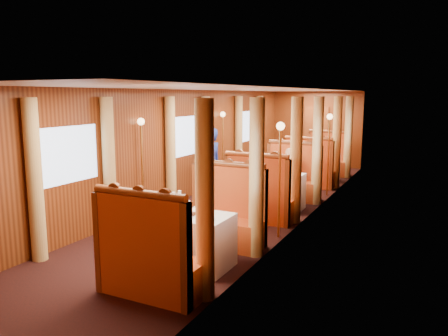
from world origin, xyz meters
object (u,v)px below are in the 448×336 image
Objects in this scene: rose_vase_mid at (276,166)px; rose_vase_far at (321,148)px; teapot_right at (185,212)px; table_mid at (277,191)px; banquette_mid_fwd at (259,199)px; banquette_far_fwd at (309,171)px; banquette_near_aft at (225,219)px; passenger at (289,169)px; teapot_back at (189,208)px; table_near at (193,241)px; banquette_near_fwd at (149,262)px; fruit_plate at (207,219)px; table_far at (319,167)px; tea_tray at (184,214)px; teapot_left at (177,211)px; banquette_far_aft at (327,161)px; banquette_mid_aft at (292,181)px; steward at (210,164)px.

rose_vase_mid and rose_vase_far have the same top height.
teapot_right is 7.19m from rose_vase_far.
rose_vase_mid reaches higher than table_mid.
rose_vase_far is at bearing 89.64° from table_mid.
banquette_far_fwd is at bearing 90.00° from banquette_mid_fwd.
passenger is at bearing 90.00° from banquette_near_aft.
teapot_back is at bearing -95.47° from banquette_near_aft.
passenger reaches higher than table_near.
banquette_near_fwd is at bearing -67.09° from teapot_right.
fruit_plate is (0.32, -1.16, 0.35)m from banquette_near_aft.
banquette_near_fwd reaches higher than table_far.
banquette_near_fwd reaches higher than teapot_back.
table_near is 2.92× the size of rose_vase_mid.
fruit_plate is at bearing -87.46° from table_far.
table_far is at bearing -119.23° from rose_vase_far.
tea_tray is 0.45× the size of passenger.
table_mid is at bearing 110.62° from teapot_right.
table_near is at bearing -90.00° from banquette_mid_fwd.
teapot_back is at bearing 88.20° from tea_tray.
table_mid is 3.47m from teapot_back.
banquette_near_fwd is at bearing -90.00° from banquette_near_aft.
rose_vase_mid is (0.13, 3.62, 0.11)m from teapot_left.
fruit_plate is (0.32, -3.65, 0.39)m from table_mid.
banquette_far_fwd reaches higher than rose_vase_far.
banquette_near_aft and banquette_far_fwd have the same top height.
fruit_plate is 4.44m from passenger.
table_mid is at bearing -90.36° from rose_vase_far.
banquette_far_aft is at bearing 90.00° from passenger.
banquette_mid_aft reaches higher than teapot_left.
banquette_near_aft is 1.13m from tea_tray.
banquette_near_aft is 1.00× the size of banquette_mid_fwd.
teapot_left reaches higher than table_far.
rose_vase_mid is (-0.03, -2.50, 0.50)m from banquette_far_fwd.
banquette_mid_fwd is 0.81× the size of steward.
fruit_plate is 7.20m from rose_vase_far.
banquette_mid_aft and banquette_far_fwd have the same top height.
table_far is (0.00, 5.99, -0.05)m from banquette_near_aft.
banquette_near_aft reaches higher than rose_vase_far.
banquette_mid_fwd is 1.76× the size of passenger.
teapot_left reaches higher than teapot_right.
steward is at bearing 112.88° from tea_tray.
banquette_far_aft is at bearing 89.56° from teapot_left.
tea_tray is 4.34m from passenger.
banquette_far_aft is at bearing 92.23° from fruit_plate.
table_mid is (0.00, 3.50, 0.00)m from table_near.
banquette_far_aft is 8.18m from fruit_plate.
rose_vase_far is (-0.30, 7.19, 0.16)m from fruit_plate.
passenger is (1.63, 0.70, -0.09)m from steward.
rose_vase_far is (0.02, 6.03, 0.50)m from banquette_near_aft.
banquette_far_fwd is (0.00, 2.49, 0.05)m from table_mid.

